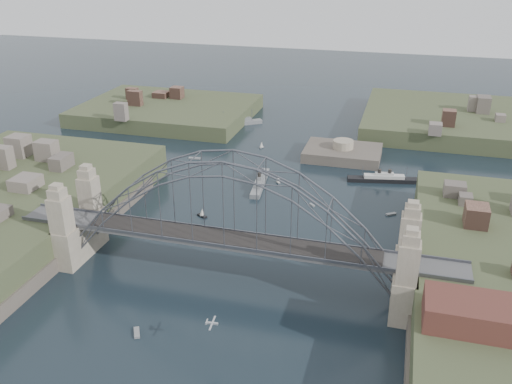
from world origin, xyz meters
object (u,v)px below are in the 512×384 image
object	(u,v)px
naval_cruiser_near	(260,182)
ocean_liner	(384,179)
bridge	(229,220)
fort_island	(342,159)
wharf_shed	(497,318)
naval_cruiser_far	(238,123)

from	to	relation	value
naval_cruiser_near	ocean_liner	size ratio (longest dim) A/B	0.95
bridge	ocean_liner	bearing A→B (deg)	65.60
fort_island	wharf_shed	xyz separation A→B (m)	(32.00, -84.00, 10.34)
naval_cruiser_far	ocean_liner	world-z (taller)	naval_cruiser_far
bridge	fort_island	world-z (taller)	bridge
naval_cruiser_near	naval_cruiser_far	xyz separation A→B (m)	(-21.25, 48.50, 0.07)
fort_island	ocean_liner	distance (m)	19.84
fort_island	naval_cruiser_far	distance (m)	45.33
ocean_liner	wharf_shed	bearing A→B (deg)	-74.58
fort_island	naval_cruiser_near	bearing A→B (deg)	-124.80
naval_cruiser_near	wharf_shed	bearing A→B (deg)	-49.12
bridge	wharf_shed	bearing A→B (deg)	-17.65
wharf_shed	naval_cruiser_far	size ratio (longest dim) A/B	1.28
wharf_shed	ocean_liner	distance (m)	72.19
fort_island	naval_cruiser_far	xyz separation A→B (m)	(-39.39, 22.41, 1.25)
bridge	naval_cruiser_near	world-z (taller)	bridge
wharf_shed	naval_cruiser_near	xyz separation A→B (m)	(-50.13, 57.91, -9.16)
fort_island	naval_cruiser_far	size ratio (longest dim) A/B	1.41
fort_island	wharf_shed	world-z (taller)	wharf_shed
naval_cruiser_far	ocean_liner	xyz separation A→B (m)	(52.35, -37.40, -0.18)
wharf_shed	ocean_liner	size ratio (longest dim) A/B	1.03
bridge	wharf_shed	xyz separation A→B (m)	(44.00, -14.00, -2.32)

